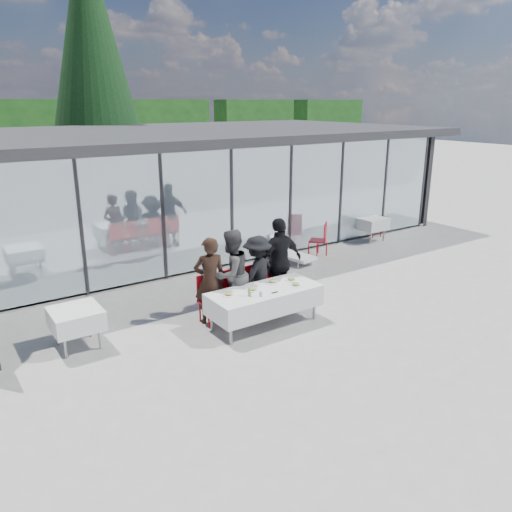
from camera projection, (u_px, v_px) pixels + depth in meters
The scene contains 25 objects.
ground at pixel (295, 329), 9.80m from camera, with size 90.00×90.00×0.00m, color #9C9994.
pavilion at pixel (191, 168), 16.69m from camera, with size 14.80×8.80×3.44m.
dining_table at pixel (265, 299), 9.83m from camera, with size 2.26×0.96×0.75m.
diner_a at pixel (210, 281), 9.85m from camera, with size 0.65×0.65×1.77m, color black.
diner_chair_a at pixel (210, 296), 9.98m from camera, with size 0.44×0.44×0.97m.
diner_b at pixel (231, 274), 10.11m from camera, with size 0.90×0.90×1.85m, color #434343.
diner_chair_b at pixel (231, 291), 10.25m from camera, with size 0.44×0.44×0.97m.
diner_c at pixel (257, 273), 10.48m from camera, with size 1.05×1.05×1.62m, color black.
diner_chair_c at pixel (256, 285), 10.59m from camera, with size 0.44×0.44×0.97m.
diner_d at pixel (280, 262), 10.75m from camera, with size 1.13×1.13×1.93m, color black.
diner_chair_d at pixel (278, 280), 10.90m from camera, with size 0.44×0.44×0.97m.
plate_a at pixel (229, 294), 9.45m from camera, with size 0.25×0.25×0.07m.
plate_b at pixel (253, 289), 9.70m from camera, with size 0.25×0.25×0.07m.
plate_c at pixel (273, 282), 10.11m from camera, with size 0.25×0.25×0.07m.
plate_d at pixel (291, 279), 10.23m from camera, with size 0.25×0.25×0.07m.
plate_extra at pixel (296, 285), 9.94m from camera, with size 0.25×0.25×0.07m.
juice_bottle at pixel (249, 292), 9.40m from camera, with size 0.06×0.06×0.16m, color #80A846.
drinking_glasses at pixel (261, 294), 9.41m from camera, with size 0.07×0.07×0.10m.
folded_eyeglasses at pixel (275, 292), 9.59m from camera, with size 0.14×0.03×0.01m, color black.
spare_table_left at pixel (76, 319), 8.91m from camera, with size 0.86×0.86×0.74m.
spare_table_right at pixel (371, 223), 15.88m from camera, with size 0.86×0.86×0.74m.
spare_chair_a at pixel (371, 220), 16.41m from camera, with size 0.56×0.56×0.97m.
spare_chair_b at pixel (321, 238), 14.26m from camera, with size 0.62×0.62×0.97m.
lounger at pixel (289, 252), 13.93m from camera, with size 0.83×1.42×0.72m.
conifer_tree at pixel (91, 53), 18.55m from camera, with size 4.00×4.00×10.50m.
Camera 1 is at (-5.66, -6.95, 4.28)m, focal length 35.00 mm.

